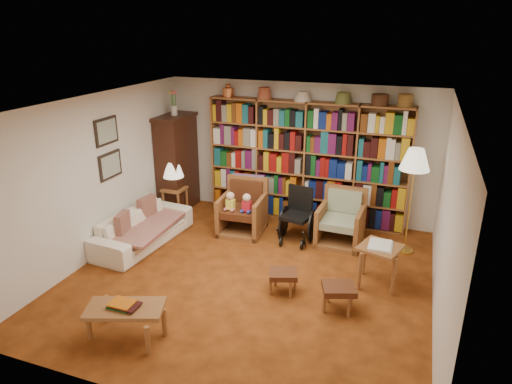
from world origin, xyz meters
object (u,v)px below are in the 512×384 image
at_px(wheelchair, 298,216).
at_px(floor_lamp, 415,164).
at_px(armchair_sage, 341,222).
at_px(footstool_b, 339,290).
at_px(side_table_lamp, 175,195).
at_px(coffee_table, 125,311).
at_px(sofa, 143,228).
at_px(side_table_papers, 380,253).
at_px(armchair_leather, 244,210).
at_px(footstool_a, 283,275).

bearing_deg(wheelchair, floor_lamp, 4.81).
relative_size(armchair_sage, footstool_b, 1.79).
height_order(side_table_lamp, footstool_b, side_table_lamp).
bearing_deg(footstool_b, floor_lamp, 70.07).
relative_size(floor_lamp, coffee_table, 1.75).
bearing_deg(footstool_b, wheelchair, 119.60).
relative_size(side_table_lamp, armchair_sage, 0.61).
bearing_deg(floor_lamp, sofa, -163.83).
bearing_deg(footstool_b, armchair_sage, 99.35).
distance_m(sofa, side_table_papers, 3.81).
bearing_deg(armchair_sage, floor_lamp, -1.42).
relative_size(armchair_leather, side_table_papers, 1.45).
distance_m(footstool_a, coffee_table, 2.10).
bearing_deg(side_table_lamp, armchair_leather, -6.85).
height_order(armchair_leather, coffee_table, armchair_leather).
xyz_separation_m(sofa, floor_lamp, (4.11, 1.19, 1.20)).
distance_m(sofa, armchair_leather, 1.75).
bearing_deg(side_table_lamp, footstool_a, -34.63).
height_order(armchair_leather, floor_lamp, floor_lamp).
bearing_deg(sofa, wheelchair, -61.22).
relative_size(armchair_leather, footstool_b, 1.88).
bearing_deg(floor_lamp, armchair_sage, 178.58).
bearing_deg(armchair_leather, footstool_b, -42.42).
relative_size(side_table_papers, coffee_table, 0.67).
relative_size(side_table_lamp, wheelchair, 0.60).
bearing_deg(footstool_a, footstool_b, -10.37).
xyz_separation_m(armchair_leather, coffee_table, (-0.20, -3.23, -0.03)).
distance_m(side_table_papers, footstool_a, 1.37).
height_order(side_table_lamp, armchair_leather, armchair_leather).
distance_m(sofa, side_table_lamp, 1.26).
xyz_separation_m(armchair_sage, coffee_table, (-1.89, -3.38, 0.01)).
relative_size(footstool_b, coffee_table, 0.51).
bearing_deg(wheelchair, side_table_papers, -35.64).
bearing_deg(wheelchair, sofa, -156.17).
bearing_deg(footstool_b, armchair_leather, 137.58).
bearing_deg(sofa, footstool_a, -98.61).
bearing_deg(coffee_table, sofa, 118.63).
xyz_separation_m(armchair_sage, footstool_b, (0.33, -1.99, -0.06)).
relative_size(sofa, footstool_b, 3.74).
height_order(floor_lamp, coffee_table, floor_lamp).
bearing_deg(side_table_papers, footstool_b, -117.25).
bearing_deg(sofa, coffee_table, -146.42).
xyz_separation_m(armchair_sage, side_table_papers, (0.73, -1.20, 0.16)).
xyz_separation_m(sofa, footstool_b, (3.40, -0.77, 0.01)).
height_order(side_table_lamp, side_table_papers, side_table_papers).
xyz_separation_m(side_table_lamp, footstool_b, (3.50, -2.02, -0.12)).
bearing_deg(armchair_leather, side_table_papers, -23.52).
bearing_deg(side_table_lamp, armchair_sage, -0.49).
relative_size(armchair_leather, coffee_table, 0.97).
bearing_deg(side_table_papers, armchair_leather, 156.48).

